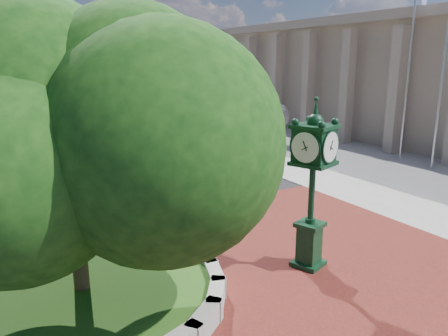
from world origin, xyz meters
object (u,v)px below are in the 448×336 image
(flagpole_a, at_px, (445,57))
(street_lamp_near, at_px, (79,65))
(parked_car, at_px, (55,111))
(street_lamp_far, at_px, (17,66))
(post_clock, at_px, (312,179))
(flagpole_b, at_px, (408,71))

(flagpole_a, relative_size, street_lamp_near, 1.27)
(parked_car, bearing_deg, street_lamp_far, 92.50)
(parked_car, distance_m, street_lamp_far, 9.42)
(parked_car, distance_m, street_lamp_near, 9.87)
(post_clock, xyz_separation_m, parked_car, (-0.64, 36.50, -1.71))
(post_clock, xyz_separation_m, street_lamp_far, (-2.77, 44.69, 2.41))
(post_clock, relative_size, flagpole_b, 0.47)
(flagpole_b, bearing_deg, post_clock, -150.29)
(flagpole_b, height_order, street_lamp_far, flagpole_b)
(post_clock, bearing_deg, parked_car, 91.01)
(flagpole_a, bearing_deg, post_clock, -157.71)
(parked_car, distance_m, flagpole_b, 32.34)
(street_lamp_far, bearing_deg, post_clock, -86.45)
(parked_car, xyz_separation_m, street_lamp_far, (-2.13, 8.19, 4.13))
(flagpole_b, bearing_deg, street_lamp_near, 124.21)
(flagpole_a, height_order, street_lamp_near, flagpole_a)
(post_clock, xyz_separation_m, flagpole_a, (13.21, 5.42, 3.24))
(post_clock, bearing_deg, street_lamp_far, 93.55)
(flagpole_b, relative_size, street_lamp_far, 1.16)
(flagpole_a, distance_m, street_lamp_far, 42.41)
(flagpole_a, bearing_deg, street_lamp_far, 112.15)
(parked_car, relative_size, flagpole_b, 0.50)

